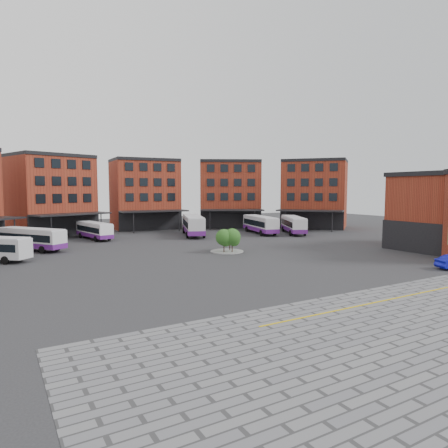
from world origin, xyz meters
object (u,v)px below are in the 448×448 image
bus_c (94,230)px  bus_e (260,224)px  tree_island (229,239)px  bus_f (293,224)px  bus_d (193,225)px  bus_b (31,238)px

bus_c → bus_e: bearing=-23.5°
tree_island → bus_f: 25.47m
tree_island → bus_d: bus_d is taller
bus_d → bus_e: bus_d is taller
bus_b → tree_island: bearing=-68.5°
bus_c → bus_f: bus_f is taller
bus_b → bus_d: bearing=-24.7°
bus_b → bus_f: (44.22, -1.67, 0.09)m
tree_island → bus_f: bearing=31.0°
bus_e → bus_f: bearing=-18.3°
bus_d → bus_f: size_ratio=1.14×
bus_f → bus_d: bearing=-172.5°
tree_island → bus_e: bus_e is taller
tree_island → bus_e: (16.52, 16.35, -0.04)m
bus_f → bus_c: bearing=-168.3°
tree_island → bus_c: tree_island is taller
tree_island → bus_e: size_ratio=0.37×
tree_island → bus_d: size_ratio=0.34×
bus_b → bus_d: 27.08m
tree_island → bus_b: bearing=146.6°
bus_d → bus_f: bus_d is taller
bus_c → bus_f: bearing=-26.6°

